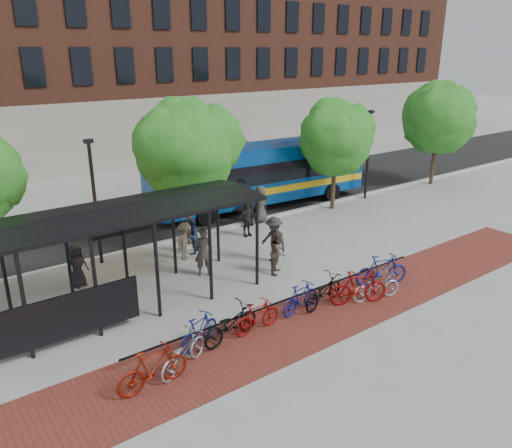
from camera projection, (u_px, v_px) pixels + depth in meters
ground at (287, 251)px, 21.88m from camera, size 160.00×160.00×0.00m
asphalt_street at (196, 207)px, 27.96m from camera, size 160.00×8.00×0.01m
curb at (236, 225)px, 24.90m from camera, size 160.00×0.25×0.12m
brick_strip at (336, 309)px, 16.96m from camera, size 24.00×3.00×0.01m
bike_rack_rail at (289, 310)px, 16.92m from camera, size 12.00×0.05×0.95m
building_brick at (188, 29)px, 43.91m from camera, size 55.00×14.00×20.00m
bus_shelter at (103, 227)px, 15.98m from camera, size 10.60×3.07×3.60m
tree_b at (187, 146)px, 21.32m from camera, size 5.15×4.20×6.47m
tree_c at (336, 135)px, 26.48m from camera, size 4.66×3.80×5.92m
tree_d at (439, 115)px, 31.38m from camera, size 5.39×4.40×6.55m
lamp_post_left at (95, 199)px, 19.79m from camera, size 0.35×0.20×5.12m
lamp_post_right at (368, 152)px, 28.73m from camera, size 0.35×0.20×5.12m
bus at (260, 172)px, 27.54m from camera, size 12.90×3.76×3.44m
bike_1 at (153, 369)px, 12.85m from camera, size 2.00×0.60×1.19m
bike_2 at (183, 353)px, 13.67m from camera, size 2.03×1.42×1.01m
bike_3 at (199, 331)px, 14.69m from camera, size 1.79×1.08×1.04m
bike_4 at (231, 324)px, 15.03m from camera, size 2.18×1.07×1.10m
bike_5 at (257, 316)px, 15.51m from camera, size 1.73×0.54×1.03m
bike_7 at (300, 298)px, 16.66m from camera, size 1.79×0.74×1.04m
bike_8 at (323, 291)px, 17.10m from camera, size 2.13×1.12×1.06m
bike_9 at (358, 287)px, 17.15m from camera, size 2.16×1.38×1.26m
bike_10 at (376, 286)px, 17.51m from camera, size 2.00×1.10×1.00m
bike_11 at (382, 270)px, 18.52m from camera, size 2.11×1.31×1.23m
pedestrian_0 at (77, 265)px, 18.40m from camera, size 0.94×0.75×1.66m
pedestrian_1 at (203, 252)px, 19.24m from camera, size 0.85×0.73×1.96m
pedestrian_2 at (192, 236)px, 21.39m from camera, size 0.97×0.95×1.58m
pedestrian_3 at (185, 241)px, 20.76m from camera, size 1.22×1.08×1.63m
pedestrian_4 at (247, 219)px, 23.38m from camera, size 0.99×0.44×1.66m
pedestrian_5 at (248, 210)px, 24.70m from camera, size 1.56×0.51×1.68m
pedestrian_6 at (261, 204)px, 25.23m from camera, size 0.93×0.61×1.90m
pedestrian_8 at (278, 252)px, 19.50m from camera, size 1.06×1.03×1.72m
pedestrian_9 at (274, 240)px, 20.47m from camera, size 0.87×1.34×1.96m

